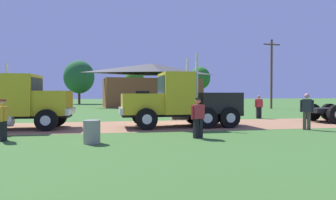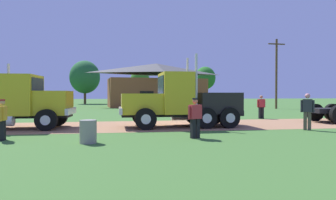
% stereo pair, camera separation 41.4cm
% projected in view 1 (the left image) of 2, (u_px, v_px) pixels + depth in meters
% --- Properties ---
extents(ground_plane, '(200.00, 200.00, 0.00)m').
position_uv_depth(ground_plane, '(183.00, 125.00, 17.18)').
color(ground_plane, '#3C682B').
extents(dirt_track, '(120.00, 5.85, 0.01)m').
position_uv_depth(dirt_track, '(183.00, 125.00, 17.18)').
color(dirt_track, '#9B6E4C').
rests_on(dirt_track, ground_plane).
extents(truck_foreground_white, '(6.70, 2.83, 3.88)m').
position_uv_depth(truck_foreground_white, '(181.00, 102.00, 16.31)').
color(truck_foreground_white, black).
rests_on(truck_foreground_white, ground_plane).
extents(visitor_standing_near, '(0.32, 0.68, 1.58)m').
position_uv_depth(visitor_standing_near, '(3.00, 118.00, 11.30)').
color(visitor_standing_near, gold).
rests_on(visitor_standing_near, ground_plane).
extents(visitor_walking_mid, '(0.63, 0.42, 1.62)m').
position_uv_depth(visitor_walking_mid, '(198.00, 116.00, 12.00)').
color(visitor_walking_mid, '#B22D33').
rests_on(visitor_walking_mid, ground_plane).
extents(visitor_by_barrel, '(0.54, 0.46, 1.81)m').
position_uv_depth(visitor_by_barrel, '(307.00, 110.00, 14.85)').
color(visitor_by_barrel, '#2D2D33').
rests_on(visitor_by_barrel, ground_plane).
extents(visitor_far_side, '(0.62, 0.28, 1.69)m').
position_uv_depth(visitor_far_side, '(259.00, 106.00, 21.81)').
color(visitor_far_side, '#B22D33').
rests_on(visitor_far_side, ground_plane).
extents(steel_barrel, '(0.61, 0.61, 0.84)m').
position_uv_depth(steel_barrel, '(92.00, 132.00, 10.72)').
color(steel_barrel, gray).
rests_on(steel_barrel, ground_plane).
extents(shed_building, '(14.58, 7.82, 6.15)m').
position_uv_depth(shed_building, '(152.00, 86.00, 42.33)').
color(shed_building, brown).
rests_on(shed_building, ground_plane).
extents(utility_pole_near, '(2.20, 0.27, 8.51)m').
position_uv_depth(utility_pole_near, '(271.00, 72.00, 36.74)').
color(utility_pole_near, brown).
rests_on(utility_pole_near, ground_plane).
extents(tree_left, '(5.51, 5.51, 8.00)m').
position_uv_depth(tree_left, '(79.00, 77.00, 54.70)').
color(tree_left, '#513823').
rests_on(tree_left, ground_plane).
extents(tree_mid, '(3.82, 3.82, 6.60)m').
position_uv_depth(tree_mid, '(135.00, 81.00, 58.56)').
color(tree_mid, '#513823').
rests_on(tree_mid, ground_plane).
extents(tree_right, '(3.71, 3.71, 6.75)m').
position_uv_depth(tree_right, '(200.00, 78.00, 53.80)').
color(tree_right, '#513823').
rests_on(tree_right, ground_plane).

